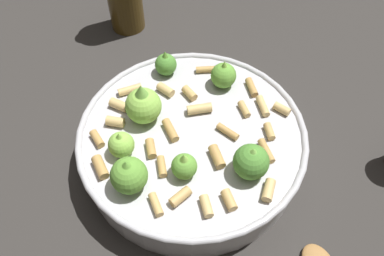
{
  "coord_description": "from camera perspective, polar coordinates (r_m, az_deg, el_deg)",
  "views": [
    {
      "loc": [
        0.17,
        -0.25,
        0.47
      ],
      "look_at": [
        0.0,
        0.0,
        0.07
      ],
      "focal_mm": 36.87,
      "sensor_mm": 36.0,
      "label": 1
    }
  ],
  "objects": [
    {
      "name": "cooking_pan",
      "position": [
        0.53,
        -0.2,
        -2.01
      ],
      "size": [
        0.3,
        0.3,
        0.12
      ],
      "color": "#B7B7BC",
      "rests_on": "ground"
    },
    {
      "name": "ground_plane",
      "position": [
        0.56,
        0.0,
        -4.05
      ],
      "size": [
        2.4,
        2.4,
        0.0
      ],
      "primitive_type": "plane",
      "color": "#2D2B28"
    }
  ]
}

